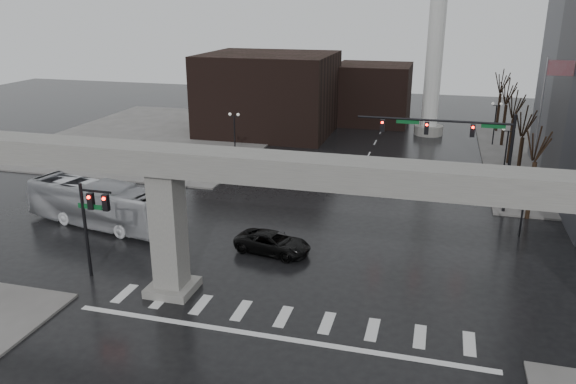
% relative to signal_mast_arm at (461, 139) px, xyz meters
% --- Properties ---
extents(ground, '(160.00, 160.00, 0.00)m').
position_rel_signal_mast_arm_xyz_m(ground, '(-8.99, -18.80, -5.83)').
color(ground, black).
rests_on(ground, ground).
extents(sidewalk_nw, '(28.00, 36.00, 0.15)m').
position_rel_signal_mast_arm_xyz_m(sidewalk_nw, '(-34.99, 17.20, -5.75)').
color(sidewalk_nw, slate).
rests_on(sidewalk_nw, ground).
extents(elevated_guideway, '(48.00, 2.60, 8.70)m').
position_rel_signal_mast_arm_xyz_m(elevated_guideway, '(-7.73, -18.80, 1.05)').
color(elevated_guideway, gray).
rests_on(elevated_guideway, ground).
extents(building_far_left, '(16.00, 14.00, 10.00)m').
position_rel_signal_mast_arm_xyz_m(building_far_left, '(-22.99, 23.20, -0.83)').
color(building_far_left, black).
rests_on(building_far_left, ground).
extents(building_far_mid, '(10.00, 10.00, 8.00)m').
position_rel_signal_mast_arm_xyz_m(building_far_mid, '(-10.99, 33.20, -1.83)').
color(building_far_mid, black).
rests_on(building_far_mid, ground).
extents(smokestack, '(3.60, 3.60, 30.00)m').
position_rel_signal_mast_arm_xyz_m(smokestack, '(-2.99, 27.20, 7.52)').
color(smokestack, silver).
rests_on(smokestack, ground).
extents(signal_mast_arm, '(12.12, 0.43, 8.00)m').
position_rel_signal_mast_arm_xyz_m(signal_mast_arm, '(0.00, 0.00, 0.00)').
color(signal_mast_arm, black).
rests_on(signal_mast_arm, ground).
extents(signal_left_pole, '(2.30, 0.30, 6.00)m').
position_rel_signal_mast_arm_xyz_m(signal_left_pole, '(-21.24, -18.30, -1.76)').
color(signal_left_pole, black).
rests_on(signal_left_pole, ground).
extents(flagpole_assembly, '(2.06, 0.12, 12.00)m').
position_rel_signal_mast_arm_xyz_m(flagpole_assembly, '(6.30, 3.20, 1.70)').
color(flagpole_assembly, silver).
rests_on(flagpole_assembly, ground).
extents(lamp_right_0, '(1.22, 0.32, 5.11)m').
position_rel_signal_mast_arm_xyz_m(lamp_right_0, '(4.51, -4.80, -2.36)').
color(lamp_right_0, black).
rests_on(lamp_right_0, ground).
extents(lamp_right_1, '(1.22, 0.32, 5.11)m').
position_rel_signal_mast_arm_xyz_m(lamp_right_1, '(4.51, 9.20, -2.36)').
color(lamp_right_1, black).
rests_on(lamp_right_1, ground).
extents(lamp_right_2, '(1.22, 0.32, 5.11)m').
position_rel_signal_mast_arm_xyz_m(lamp_right_2, '(4.51, 23.20, -2.36)').
color(lamp_right_2, black).
rests_on(lamp_right_2, ground).
extents(lamp_left_0, '(1.22, 0.32, 5.11)m').
position_rel_signal_mast_arm_xyz_m(lamp_left_0, '(-22.49, -4.80, -2.36)').
color(lamp_left_0, black).
rests_on(lamp_left_0, ground).
extents(lamp_left_1, '(1.22, 0.32, 5.11)m').
position_rel_signal_mast_arm_xyz_m(lamp_left_1, '(-22.49, 9.20, -2.36)').
color(lamp_left_1, black).
rests_on(lamp_left_1, ground).
extents(lamp_left_2, '(1.22, 0.32, 5.11)m').
position_rel_signal_mast_arm_xyz_m(lamp_left_2, '(-22.49, 23.20, -2.36)').
color(lamp_left_2, black).
rests_on(lamp_left_2, ground).
extents(tree_right_0, '(1.09, 1.58, 7.50)m').
position_rel_signal_mast_arm_xyz_m(tree_right_0, '(5.54, -0.78, -3.04)').
color(tree_right_0, black).
rests_on(tree_right_0, ground).
extents(tree_right_1, '(1.09, 1.61, 7.67)m').
position_rel_signal_mast_arm_xyz_m(tree_right_1, '(5.54, 7.22, -2.98)').
color(tree_right_1, black).
rests_on(tree_right_1, ground).
extents(tree_right_2, '(1.10, 1.63, 7.85)m').
position_rel_signal_mast_arm_xyz_m(tree_right_2, '(5.54, 15.22, -2.91)').
color(tree_right_2, black).
rests_on(tree_right_2, ground).
extents(tree_right_3, '(1.11, 1.66, 8.02)m').
position_rel_signal_mast_arm_xyz_m(tree_right_3, '(5.54, 23.22, -2.85)').
color(tree_right_3, black).
rests_on(tree_right_3, ground).
extents(tree_right_4, '(1.12, 1.69, 8.19)m').
position_rel_signal_mast_arm_xyz_m(tree_right_4, '(5.54, 31.22, -2.79)').
color(tree_right_4, black).
rests_on(tree_right_4, ground).
extents(pickup_truck, '(5.51, 3.28, 1.43)m').
position_rel_signal_mast_arm_xyz_m(pickup_truck, '(-11.88, -12.13, -5.11)').
color(pickup_truck, black).
rests_on(pickup_truck, ground).
extents(city_bus, '(12.50, 5.27, 3.39)m').
position_rel_signal_mast_arm_xyz_m(city_bus, '(-25.99, -10.80, -4.13)').
color(city_bus, silver).
rests_on(city_bus, ground).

